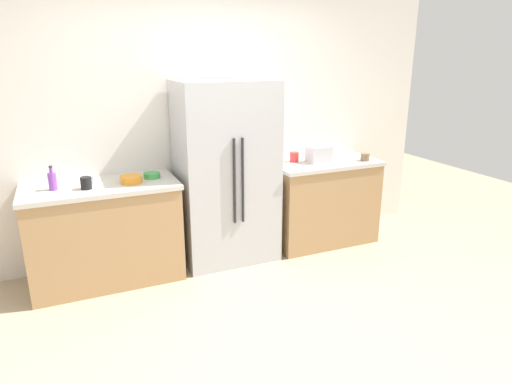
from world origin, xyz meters
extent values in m
plane|color=tan|center=(0.00, 0.00, 0.00)|extent=(10.52, 10.52, 0.00)
cube|color=silver|center=(0.00, 1.70, 1.31)|extent=(5.26, 0.10, 2.61)
cube|color=tan|center=(-0.99, 1.33, 0.43)|extent=(1.27, 0.64, 0.86)
cube|color=beige|center=(-0.99, 1.33, 0.88)|extent=(1.30, 0.67, 0.04)
cube|color=tan|center=(1.24, 1.33, 0.43)|extent=(1.11, 0.64, 0.86)
cube|color=beige|center=(1.24, 1.33, 0.88)|extent=(1.14, 0.67, 0.04)
cube|color=#B7BABF|center=(0.17, 1.33, 0.87)|extent=(0.91, 0.61, 1.74)
cylinder|color=#262628|center=(0.13, 1.01, 0.87)|extent=(0.02, 0.02, 0.78)
cylinder|color=#262628|center=(0.21, 1.01, 0.87)|extent=(0.02, 0.02, 0.78)
cube|color=silver|center=(1.16, 1.28, 0.98)|extent=(0.23, 0.17, 0.17)
cylinder|color=purple|center=(-1.36, 1.30, 0.97)|extent=(0.07, 0.07, 0.14)
cylinder|color=purple|center=(-1.36, 1.30, 1.06)|extent=(0.03, 0.03, 0.05)
cylinder|color=#333338|center=(-1.36, 1.30, 1.09)|extent=(0.03, 0.03, 0.02)
cylinder|color=black|center=(-1.11, 1.22, 0.95)|extent=(0.09, 0.09, 0.10)
cylinder|color=brown|center=(1.64, 1.14, 0.93)|extent=(0.09, 0.09, 0.08)
cylinder|color=white|center=(-1.04, 1.37, 0.93)|extent=(0.08, 0.08, 0.08)
cylinder|color=red|center=(0.94, 1.40, 0.95)|extent=(0.09, 0.09, 0.10)
cylinder|color=green|center=(-0.54, 1.35, 0.92)|extent=(0.15, 0.15, 0.05)
cylinder|color=orange|center=(-0.74, 1.27, 0.93)|extent=(0.19, 0.19, 0.06)
camera|label=1|loc=(-1.25, -2.59, 1.96)|focal=31.38mm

